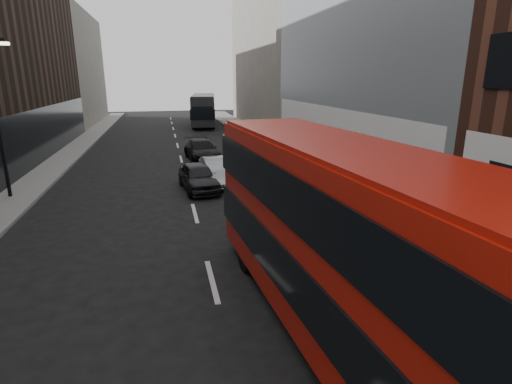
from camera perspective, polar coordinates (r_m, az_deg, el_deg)
sidewalk_right at (r=28.98m, az=4.45°, el=5.13°), size 3.00×80.00×0.15m
sidewalk_left at (r=28.54m, az=-26.84°, el=3.28°), size 2.00×80.00×0.15m
building_victorian at (r=47.97m, az=2.22°, el=20.94°), size 6.50×24.00×21.00m
building_left_mid at (r=33.83m, az=-32.38°, el=16.16°), size 5.00×24.00×14.00m
building_left_far at (r=55.15m, az=-24.89°, el=15.61°), size 5.00×20.00×13.00m
red_bus at (r=8.68m, az=11.40°, el=-5.59°), size 3.31×10.71×4.27m
grey_bus at (r=48.79m, az=-7.47°, el=11.66°), size 4.00×11.37×3.61m
car_a at (r=20.43m, az=-8.24°, el=2.16°), size 2.08×4.18×1.37m
car_b at (r=21.57m, az=-5.45°, el=3.02°), size 1.73×4.30×1.39m
car_c at (r=28.14m, az=-7.75°, el=5.98°), size 2.45×4.94×1.38m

